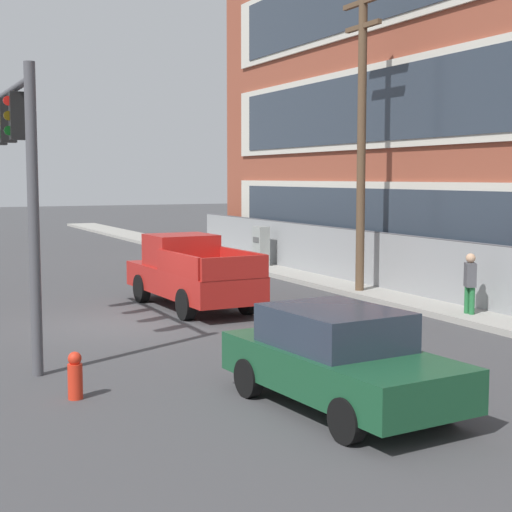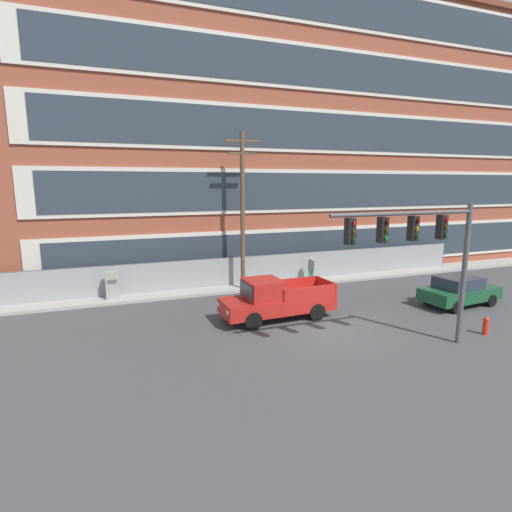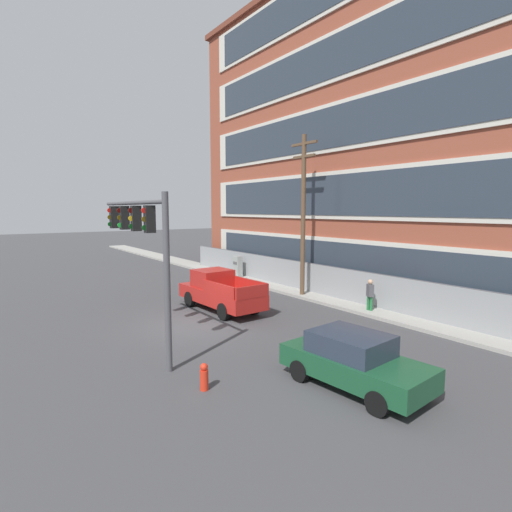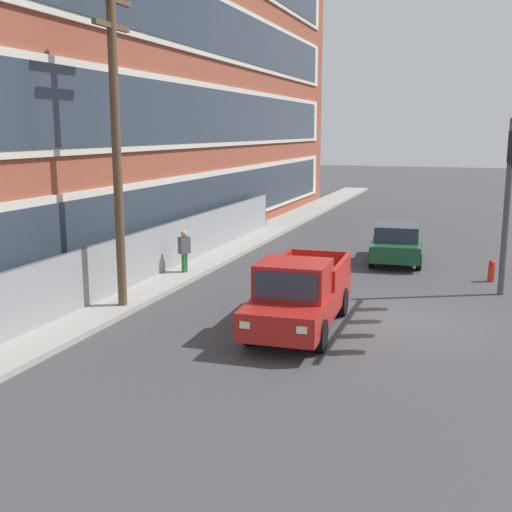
{
  "view_description": "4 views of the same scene",
  "coord_description": "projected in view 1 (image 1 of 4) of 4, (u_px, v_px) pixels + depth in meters",
  "views": [
    {
      "loc": [
        18.23,
        -5.24,
        3.58
      ],
      "look_at": [
        1.92,
        2.65,
        1.76
      ],
      "focal_mm": 55.0,
      "sensor_mm": 36.0,
      "label": 1
    },
    {
      "loc": [
        -8.99,
        -14.18,
        6.35
      ],
      "look_at": [
        -2.29,
        3.82,
        2.84
      ],
      "focal_mm": 28.0,
      "sensor_mm": 36.0,
      "label": 2
    },
    {
      "loc": [
        15.38,
        -7.5,
        5.06
      ],
      "look_at": [
        -0.21,
        3.57,
        2.82
      ],
      "focal_mm": 28.0,
      "sensor_mm": 36.0,
      "label": 3
    },
    {
      "loc": [
        -17.63,
        -1.79,
        5.2
      ],
      "look_at": [
        -2.28,
        3.49,
        2.03
      ],
      "focal_mm": 45.0,
      "sensor_mm": 36.0,
      "label": 4
    }
  ],
  "objects": [
    {
      "name": "ground_plane",
      "position": [
        123.0,
        326.0,
        18.96
      ],
      "size": [
        160.0,
        160.0,
        0.0
      ],
      "primitive_type": "plane",
      "color": "#424244"
    },
    {
      "name": "sidewalk_building_side",
      "position": [
        407.0,
        299.0,
        22.6
      ],
      "size": [
        80.0,
        2.04,
        0.16
      ],
      "primitive_type": "cube",
      "color": "#9E9B93",
      "rests_on": "ground"
    },
    {
      "name": "chain_link_fence",
      "position": [
        404.0,
        266.0,
        23.28
      ],
      "size": [
        30.91,
        0.06,
        1.89
      ],
      "color": "gray",
      "rests_on": "ground"
    },
    {
      "name": "traffic_signal_mast",
      "position": [
        12.0,
        146.0,
        15.74
      ],
      "size": [
        6.21,
        0.43,
        5.59
      ],
      "color": "#4C4C51",
      "rests_on": "ground"
    },
    {
      "name": "pickup_truck_red",
      "position": [
        190.0,
        274.0,
        21.56
      ],
      "size": [
        5.51,
        2.16,
        1.98
      ],
      "color": "#AD1E19",
      "rests_on": "ground"
    },
    {
      "name": "sedan_dark_green",
      "position": [
        339.0,
        358.0,
        12.11
      ],
      "size": [
        4.38,
        2.25,
        1.56
      ],
      "color": "#194C2D",
      "rests_on": "ground"
    },
    {
      "name": "utility_pole_near_corner",
      "position": [
        362.0,
        129.0,
        23.32
      ],
      "size": [
        2.02,
        0.26,
        9.2
      ],
      "color": "brown",
      "rests_on": "ground"
    },
    {
      "name": "electrical_cabinet",
      "position": [
        261.0,
        248.0,
        30.45
      ],
      "size": [
        0.69,
        0.45,
        1.68
      ],
      "color": "#939993",
      "rests_on": "ground"
    },
    {
      "name": "pedestrian_near_cabinet",
      "position": [
        470.0,
        282.0,
        19.61
      ],
      "size": [
        0.47,
        0.4,
        1.69
      ],
      "color": "#236B38",
      "rests_on": "ground"
    },
    {
      "name": "fire_hydrant",
      "position": [
        75.0,
        376.0,
        12.66
      ],
      "size": [
        0.24,
        0.24,
        0.78
      ],
      "color": "red",
      "rests_on": "ground"
    }
  ]
}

